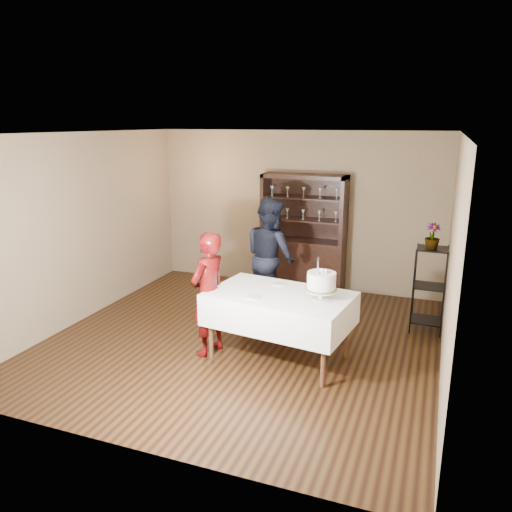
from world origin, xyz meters
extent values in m
plane|color=black|center=(0.00, 0.00, 0.00)|extent=(5.00, 5.00, 0.00)
plane|color=white|center=(0.00, 0.00, 2.70)|extent=(5.00, 5.00, 0.00)
cube|color=#73654A|center=(0.00, 2.50, 1.35)|extent=(5.00, 0.02, 2.70)
cube|color=#73654A|center=(-2.50, 0.00, 1.35)|extent=(0.02, 5.00, 2.70)
cube|color=#73654A|center=(2.50, 0.00, 1.35)|extent=(0.02, 5.00, 2.70)
cube|color=black|center=(0.20, 2.24, 0.45)|extent=(1.40, 0.48, 0.90)
cube|color=black|center=(0.20, 2.46, 1.45)|extent=(1.40, 0.03, 1.10)
cube|color=black|center=(0.20, 2.24, 1.97)|extent=(1.40, 0.48, 0.06)
cube|color=black|center=(0.20, 2.24, 1.25)|extent=(1.28, 0.42, 0.02)
cube|color=black|center=(0.20, 2.24, 1.62)|extent=(1.28, 0.42, 0.02)
cylinder|color=black|center=(2.08, 1.00, 0.60)|extent=(0.02, 0.02, 1.20)
cylinder|color=black|center=(2.48, 1.00, 0.60)|extent=(0.02, 0.02, 1.20)
cylinder|color=black|center=(2.08, 1.40, 0.60)|extent=(0.02, 0.02, 1.20)
cylinder|color=black|center=(2.48, 1.40, 0.60)|extent=(0.02, 0.02, 1.20)
cube|color=black|center=(2.28, 1.20, 0.15)|extent=(0.40, 0.40, 0.02)
cube|color=black|center=(2.28, 1.20, 0.65)|extent=(0.40, 0.40, 0.01)
cube|color=black|center=(2.28, 1.20, 1.18)|extent=(0.40, 0.40, 0.02)
cube|color=white|center=(0.62, -0.34, 0.65)|extent=(1.81, 1.25, 0.39)
cylinder|color=#4B2D1B|center=(-0.16, -0.64, 0.40)|extent=(0.06, 0.06, 0.80)
cylinder|color=#4B2D1B|center=(1.29, -0.84, 0.40)|extent=(0.06, 0.06, 0.80)
cylinder|color=#4B2D1B|center=(-0.05, 0.16, 0.40)|extent=(0.06, 0.06, 0.80)
cylinder|color=#4B2D1B|center=(1.40, -0.03, 0.40)|extent=(0.06, 0.06, 0.80)
imported|color=#340504|center=(-0.25, -0.50, 0.78)|extent=(0.50, 0.65, 1.56)
imported|color=black|center=(0.02, 1.06, 0.89)|extent=(1.10, 1.07, 1.78)
cylinder|color=beige|center=(1.13, -0.36, 0.85)|extent=(0.21, 0.21, 0.01)
cylinder|color=beige|center=(1.13, -0.36, 0.90)|extent=(0.05, 0.05, 0.10)
cylinder|color=beige|center=(1.13, -0.36, 0.96)|extent=(0.37, 0.37, 0.02)
cylinder|color=#4A6B33|center=(1.13, -0.36, 0.97)|extent=(0.36, 0.36, 0.02)
cylinder|color=silver|center=(1.13, -0.36, 1.07)|extent=(0.38, 0.38, 0.21)
sphere|color=#5E71C9|center=(1.16, -0.36, 1.18)|extent=(0.02, 0.02, 0.02)
cube|color=silver|center=(1.09, -0.38, 1.24)|extent=(0.02, 0.02, 0.14)
cube|color=black|center=(1.09, -0.38, 1.33)|extent=(0.02, 0.02, 0.05)
cylinder|color=beige|center=(0.37, -0.58, 0.85)|extent=(0.21, 0.21, 0.01)
cylinder|color=beige|center=(0.51, -0.02, 0.85)|extent=(0.19, 0.19, 0.01)
imported|color=#4A6B33|center=(2.26, 1.16, 1.36)|extent=(0.25, 0.25, 0.35)
camera|label=1|loc=(2.34, -5.72, 2.84)|focal=35.00mm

